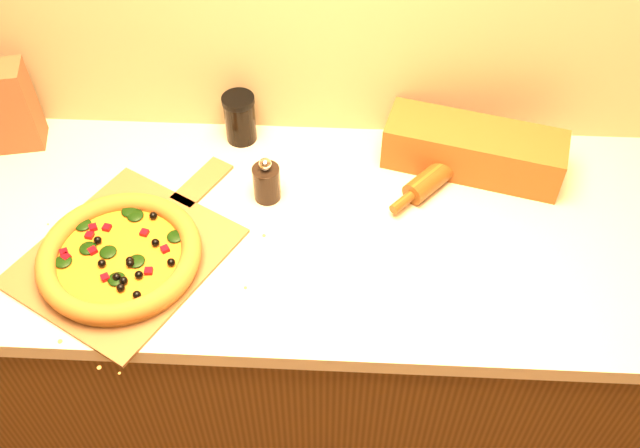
{
  "coord_description": "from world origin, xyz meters",
  "views": [
    {
      "loc": [
        0.1,
        0.39,
        2.08
      ],
      "look_at": [
        0.05,
        1.38,
        0.96
      ],
      "focal_mm": 40.0,
      "sensor_mm": 36.0,
      "label": 1
    }
  ],
  "objects_px": {
    "pizza": "(120,256)",
    "rolling_pin": "(448,166)",
    "pizza_peel": "(130,251)",
    "dark_jar": "(240,118)",
    "pepper_grinder": "(267,182)"
  },
  "relations": [
    {
      "from": "pepper_grinder",
      "to": "pizza_peel",
      "type": "bearing_deg",
      "value": -147.06
    },
    {
      "from": "pepper_grinder",
      "to": "rolling_pin",
      "type": "relative_size",
      "value": 0.38
    },
    {
      "from": "pizza_peel",
      "to": "pizza",
      "type": "height_order",
      "value": "pizza"
    },
    {
      "from": "pizza_peel",
      "to": "pizza",
      "type": "bearing_deg",
      "value": -73.51
    },
    {
      "from": "pizza_peel",
      "to": "rolling_pin",
      "type": "distance_m",
      "value": 0.74
    },
    {
      "from": "pizza_peel",
      "to": "dark_jar",
      "type": "relative_size",
      "value": 4.58
    },
    {
      "from": "pizza",
      "to": "dark_jar",
      "type": "distance_m",
      "value": 0.46
    },
    {
      "from": "pizza",
      "to": "pepper_grinder",
      "type": "bearing_deg",
      "value": 36.85
    },
    {
      "from": "pizza",
      "to": "rolling_pin",
      "type": "relative_size",
      "value": 1.11
    },
    {
      "from": "pepper_grinder",
      "to": "dark_jar",
      "type": "relative_size",
      "value": 0.92
    },
    {
      "from": "pizza_peel",
      "to": "rolling_pin",
      "type": "xyz_separation_m",
      "value": [
        0.69,
        0.27,
        0.02
      ]
    },
    {
      "from": "pizza",
      "to": "rolling_pin",
      "type": "xyz_separation_m",
      "value": [
        0.7,
        0.31,
        -0.0
      ]
    },
    {
      "from": "pizza",
      "to": "pepper_grinder",
      "type": "xyz_separation_m",
      "value": [
        0.28,
        0.21,
        0.02
      ]
    },
    {
      "from": "pepper_grinder",
      "to": "rolling_pin",
      "type": "distance_m",
      "value": 0.43
    },
    {
      "from": "pepper_grinder",
      "to": "dark_jar",
      "type": "height_order",
      "value": "dark_jar"
    }
  ]
}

